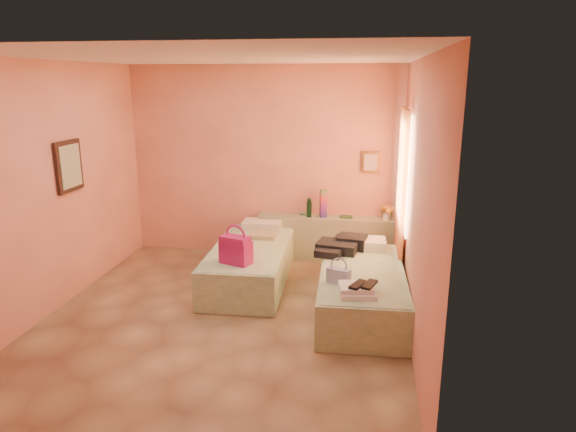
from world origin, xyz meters
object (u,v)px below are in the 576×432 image
object	(u,v)px
headboard_ledge	(328,238)
bed_right	(362,291)
water_bottle	(309,208)
blue_handbag	(339,276)
magenta_handbag	(236,250)
bed_left	(250,264)
towel_stack	(358,291)
flower_vase	(387,211)
green_book	(346,217)

from	to	relation	value
headboard_ledge	bed_right	size ratio (longest dim) A/B	1.02
water_bottle	blue_handbag	world-z (taller)	water_bottle
bed_right	magenta_handbag	distance (m)	1.53
bed_right	blue_handbag	size ratio (longest dim) A/B	8.15
bed_left	blue_handbag	bearing A→B (deg)	-43.27
towel_stack	magenta_handbag	bearing A→B (deg)	153.56
headboard_ledge	flower_vase	world-z (taller)	flower_vase
flower_vase	magenta_handbag	size ratio (longest dim) A/B	0.72
bed_left	flower_vase	xyz separation A→B (m)	(1.76, 1.02, 0.53)
blue_handbag	bed_left	bearing A→B (deg)	159.98
water_bottle	headboard_ledge	bearing A→B (deg)	9.39
bed_left	green_book	world-z (taller)	green_book
headboard_ledge	magenta_handbag	world-z (taller)	magenta_handbag
bed_right	blue_handbag	bearing A→B (deg)	-123.12
magenta_handbag	blue_handbag	distance (m)	1.29
flower_vase	towel_stack	size ratio (longest dim) A/B	0.74
bed_left	magenta_handbag	xyz separation A→B (m)	(-0.02, -0.65, 0.42)
headboard_ledge	green_book	size ratio (longest dim) A/B	11.81
green_book	magenta_handbag	xyz separation A→B (m)	(-1.20, -1.69, 0.00)
bed_left	blue_handbag	xyz separation A→B (m)	(1.21, -1.06, 0.33)
water_bottle	bed_right	bearing A→B (deg)	-64.05
bed_left	towel_stack	bearing A→B (deg)	-45.73
towel_stack	water_bottle	bearing A→B (deg)	107.98
headboard_ledge	bed_right	bearing A→B (deg)	-72.84
blue_handbag	towel_stack	world-z (taller)	blue_handbag
bed_left	green_book	bearing A→B (deg)	39.36
water_bottle	blue_handbag	bearing A→B (deg)	-74.92
water_bottle	bed_left	bearing A→B (deg)	-122.97
bed_left	water_bottle	distance (m)	1.31
bed_right	magenta_handbag	size ratio (longest dim) A/B	5.59
headboard_ledge	bed_left	world-z (taller)	headboard_ledge
magenta_handbag	blue_handbag	size ratio (longest dim) A/B	1.46
flower_vase	blue_handbag	size ratio (longest dim) A/B	1.05
water_bottle	flower_vase	distance (m)	1.11
water_bottle	green_book	size ratio (longest dim) A/B	1.52
flower_vase	blue_handbag	xyz separation A→B (m)	(-0.56, -2.08, -0.20)
water_bottle	flower_vase	world-z (taller)	water_bottle
green_book	magenta_handbag	world-z (taller)	magenta_handbag
bed_left	magenta_handbag	size ratio (longest dim) A/B	5.59
bed_right	towel_stack	xyz separation A→B (m)	(-0.04, -0.71, 0.30)
headboard_ledge	magenta_handbag	distance (m)	1.97
flower_vase	magenta_handbag	xyz separation A→B (m)	(-1.78, -1.66, -0.11)
green_book	flower_vase	world-z (taller)	flower_vase
headboard_ledge	water_bottle	xyz separation A→B (m)	(-0.28, -0.05, 0.46)
flower_vase	towel_stack	bearing A→B (deg)	-98.27
bed_right	green_book	world-z (taller)	green_book
headboard_ledge	green_book	bearing A→B (deg)	-2.21
flower_vase	towel_stack	world-z (taller)	flower_vase
bed_right	headboard_ledge	bearing A→B (deg)	105.20
blue_handbag	magenta_handbag	bearing A→B (deg)	-177.46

